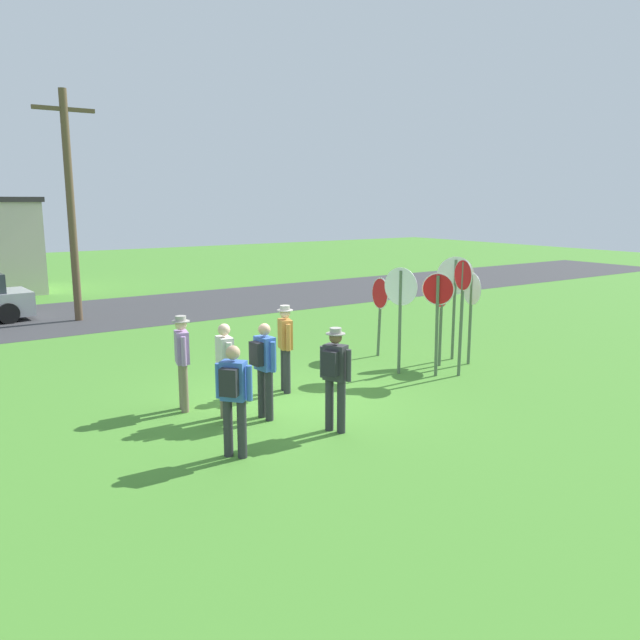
{
  "coord_description": "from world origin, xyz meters",
  "views": [
    {
      "loc": [
        -5.73,
        -9.65,
        3.72
      ],
      "look_at": [
        1.41,
        0.9,
        1.3
      ],
      "focal_mm": 35.09,
      "sensor_mm": 36.0,
      "label": 1
    }
  ],
  "objects_px": {
    "stop_sign_nearest": "(400,301)",
    "person_in_teal": "(225,366)",
    "utility_pole": "(71,202)",
    "stop_sign_low_front": "(441,309)",
    "person_on_left": "(182,357)",
    "stop_sign_leaning_left": "(455,288)",
    "person_in_blue": "(264,364)",
    "stop_sign_far_back": "(462,298)",
    "stop_sign_leaning_right": "(380,303)",
    "person_with_sunhat": "(285,343)",
    "stop_sign_center_cluster": "(438,307)",
    "stop_sign_rear_right": "(471,302)",
    "person_in_dark_shirt": "(233,393)",
    "person_holding_notes": "(335,372)"
  },
  "relations": [
    {
      "from": "stop_sign_leaning_right",
      "to": "stop_sign_nearest",
      "type": "xyz_separation_m",
      "value": [
        -0.67,
        -1.5,
        0.3
      ]
    },
    {
      "from": "stop_sign_leaning_left",
      "to": "person_in_dark_shirt",
      "type": "height_order",
      "value": "stop_sign_leaning_left"
    },
    {
      "from": "person_on_left",
      "to": "stop_sign_rear_right",
      "type": "bearing_deg",
      "value": -5.1
    },
    {
      "from": "stop_sign_leaning_right",
      "to": "person_on_left",
      "type": "height_order",
      "value": "stop_sign_leaning_right"
    },
    {
      "from": "person_in_blue",
      "to": "person_in_dark_shirt",
      "type": "bearing_deg",
      "value": -134.19
    },
    {
      "from": "stop_sign_low_front",
      "to": "person_with_sunhat",
      "type": "distance_m",
      "value": 3.98
    },
    {
      "from": "person_in_blue",
      "to": "person_with_sunhat",
      "type": "relative_size",
      "value": 0.97
    },
    {
      "from": "stop_sign_leaning_right",
      "to": "stop_sign_center_cluster",
      "type": "distance_m",
      "value": 2.15
    },
    {
      "from": "stop_sign_center_cluster",
      "to": "person_in_blue",
      "type": "distance_m",
      "value": 4.41
    },
    {
      "from": "stop_sign_center_cluster",
      "to": "stop_sign_leaning_left",
      "type": "distance_m",
      "value": 1.68
    },
    {
      "from": "stop_sign_leaning_right",
      "to": "person_in_teal",
      "type": "bearing_deg",
      "value": -158.14
    },
    {
      "from": "person_with_sunhat",
      "to": "person_in_dark_shirt",
      "type": "bearing_deg",
      "value": -134.16
    },
    {
      "from": "stop_sign_far_back",
      "to": "person_holding_notes",
      "type": "relative_size",
      "value": 1.46
    },
    {
      "from": "stop_sign_nearest",
      "to": "person_in_teal",
      "type": "distance_m",
      "value": 4.51
    },
    {
      "from": "stop_sign_leaning_right",
      "to": "stop_sign_low_front",
      "type": "relative_size",
      "value": 0.97
    },
    {
      "from": "utility_pole",
      "to": "stop_sign_low_front",
      "type": "relative_size",
      "value": 3.55
    },
    {
      "from": "stop_sign_leaning_right",
      "to": "person_in_teal",
      "type": "relative_size",
      "value": 1.14
    },
    {
      "from": "stop_sign_leaning_right",
      "to": "stop_sign_center_cluster",
      "type": "relative_size",
      "value": 0.86
    },
    {
      "from": "utility_pole",
      "to": "stop_sign_nearest",
      "type": "distance_m",
      "value": 11.49
    },
    {
      "from": "stop_sign_leaning_left",
      "to": "person_in_blue",
      "type": "height_order",
      "value": "stop_sign_leaning_left"
    },
    {
      "from": "stop_sign_center_cluster",
      "to": "stop_sign_leaning_left",
      "type": "relative_size",
      "value": 0.92
    },
    {
      "from": "stop_sign_low_front",
      "to": "person_in_teal",
      "type": "distance_m",
      "value": 5.67
    },
    {
      "from": "person_in_teal",
      "to": "person_in_blue",
      "type": "height_order",
      "value": "same"
    },
    {
      "from": "stop_sign_far_back",
      "to": "person_in_dark_shirt",
      "type": "xyz_separation_m",
      "value": [
        -6.01,
        -1.25,
        -0.72
      ]
    },
    {
      "from": "stop_sign_rear_right",
      "to": "person_in_blue",
      "type": "relative_size",
      "value": 1.26
    },
    {
      "from": "stop_sign_leaning_right",
      "to": "person_on_left",
      "type": "bearing_deg",
      "value": -167.85
    },
    {
      "from": "stop_sign_far_back",
      "to": "stop_sign_low_front",
      "type": "xyz_separation_m",
      "value": [
        0.25,
        0.84,
        -0.37
      ]
    },
    {
      "from": "person_in_teal",
      "to": "person_holding_notes",
      "type": "bearing_deg",
      "value": -52.3
    },
    {
      "from": "person_in_teal",
      "to": "person_on_left",
      "type": "relative_size",
      "value": 0.97
    },
    {
      "from": "stop_sign_low_front",
      "to": "person_on_left",
      "type": "bearing_deg",
      "value": 176.77
    },
    {
      "from": "person_with_sunhat",
      "to": "utility_pole",
      "type": "bearing_deg",
      "value": 98.55
    },
    {
      "from": "stop_sign_leaning_left",
      "to": "person_holding_notes",
      "type": "xyz_separation_m",
      "value": [
        -5.14,
        -2.35,
        -0.7
      ]
    },
    {
      "from": "stop_sign_rear_right",
      "to": "person_in_blue",
      "type": "distance_m",
      "value": 5.82
    },
    {
      "from": "stop_sign_far_back",
      "to": "stop_sign_leaning_left",
      "type": "bearing_deg",
      "value": 49.78
    },
    {
      "from": "stop_sign_rear_right",
      "to": "person_holding_notes",
      "type": "xyz_separation_m",
      "value": [
        -5.12,
        -1.81,
        -0.44
      ]
    },
    {
      "from": "person_on_left",
      "to": "person_in_dark_shirt",
      "type": "relative_size",
      "value": 1.03
    },
    {
      "from": "stop_sign_nearest",
      "to": "stop_sign_far_back",
      "type": "xyz_separation_m",
      "value": [
        0.96,
        -0.87,
        0.09
      ]
    },
    {
      "from": "stop_sign_rear_right",
      "to": "stop_sign_far_back",
      "type": "height_order",
      "value": "stop_sign_far_back"
    },
    {
      "from": "stop_sign_leaning_left",
      "to": "person_holding_notes",
      "type": "relative_size",
      "value": 1.41
    },
    {
      "from": "utility_pole",
      "to": "stop_sign_leaning_left",
      "type": "bearing_deg",
      "value": -58.73
    },
    {
      "from": "stop_sign_leaning_right",
      "to": "stop_sign_rear_right",
      "type": "bearing_deg",
      "value": -55.87
    },
    {
      "from": "utility_pole",
      "to": "person_in_teal",
      "type": "xyz_separation_m",
      "value": [
        -0.14,
        -11.0,
        -2.75
      ]
    },
    {
      "from": "stop_sign_nearest",
      "to": "person_on_left",
      "type": "distance_m",
      "value": 4.91
    },
    {
      "from": "stop_sign_far_back",
      "to": "person_in_blue",
      "type": "relative_size",
      "value": 1.5
    },
    {
      "from": "stop_sign_far_back",
      "to": "person_in_teal",
      "type": "distance_m",
      "value": 5.45
    },
    {
      "from": "stop_sign_leaning_right",
      "to": "stop_sign_nearest",
      "type": "distance_m",
      "value": 1.67
    },
    {
      "from": "stop_sign_rear_right",
      "to": "stop_sign_far_back",
      "type": "xyz_separation_m",
      "value": [
        -0.93,
        -0.58,
        0.24
      ]
    },
    {
      "from": "person_on_left",
      "to": "stop_sign_leaning_right",
      "type": "bearing_deg",
      "value": 12.15
    },
    {
      "from": "stop_sign_center_cluster",
      "to": "person_in_teal",
      "type": "distance_m",
      "value": 4.95
    },
    {
      "from": "stop_sign_nearest",
      "to": "person_in_blue",
      "type": "xyz_separation_m",
      "value": [
        -3.88,
        -0.91,
        -0.63
      ]
    }
  ]
}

